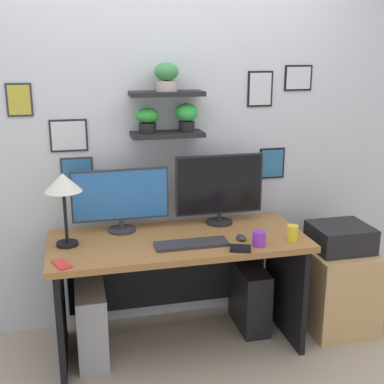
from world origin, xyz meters
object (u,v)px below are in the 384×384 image
Objects in this scene: monitor_left at (121,198)px; scissors_tray at (240,248)px; keyboard at (191,244)px; coffee_mug at (259,239)px; computer_tower_left at (92,324)px; monitor_right at (219,188)px; printer at (340,237)px; desk_lamp at (63,187)px; desk at (177,266)px; pen_cup at (293,233)px; computer_tower_right at (250,297)px; cell_phone at (62,264)px; drawer_cabinet at (336,287)px; computer_mouse at (241,238)px.

scissors_tray is (0.64, -0.50, -0.21)m from monitor_left.
coffee_mug is at bearing -14.00° from keyboard.
scissors_tray is at bearing -37.95° from monitor_left.
monitor_left reaches higher than computer_tower_left.
printer is at bearing -16.29° from monitor_right.
scissors_tray is at bearing -18.02° from desk_lamp.
desk is 13.26× the size of scissors_tray.
scissors_tray is 0.32× the size of printer.
pen_cup is 1.36m from computer_tower_left.
keyboard is 0.93× the size of computer_tower_left.
computer_tower_right is at bearing 6.52° from desk.
desk_lamp is 4.44× the size of pen_cup.
desk is 3.36× the size of computer_tower_left.
monitor_left is 4.41× the size of cell_phone.
cell_phone is 1.39m from computer_tower_right.
computer_tower_right is at bearing 167.74° from drawer_cabinet.
monitor_left is at bearing 142.05° from scissors_tray.
monitor_left reaches higher than printer.
monitor_left is at bearing 136.75° from keyboard.
pen_cup is at bearing -9.27° from computer_tower_left.
computer_tower_right is (0.22, 0.39, -0.54)m from scissors_tray.
monitor_right is 0.55m from scissors_tray.
pen_cup is 0.17× the size of drawer_cabinet.
desk is at bearing 158.26° from pen_cup.
scissors_tray is (-0.36, -0.07, -0.04)m from pen_cup.
computer_tower_left is (-0.23, -0.23, -0.73)m from monitor_left.
desk reaches higher than computer_tower_left.
computer_tower_left is at bearing 179.98° from printer.
computer_mouse is at bearing -25.87° from monitor_left.
printer is (0.75, 0.11, -0.11)m from computer_mouse.
monitor_left is 1.14m from computer_tower_right.
desk is at bearing 176.57° from drawer_cabinet.
computer_mouse is 0.16× the size of drawer_cabinet.
pen_cup is 0.26× the size of printer.
computer_tower_right is (0.48, 0.25, -0.54)m from keyboard.
monitor_left reaches higher than cell_phone.
cell_phone is (-0.70, -0.30, 0.22)m from desk.
pen_cup is (0.62, -0.07, 0.04)m from keyboard.
monitor_right is 5.93× the size of pen_cup.
scissors_tray is at bearing -161.64° from printer.
keyboard is 4.89× the size of coffee_mug.
desk_lamp is at bearing 171.25° from computer_mouse.
scissors_tray is 0.71m from computer_tower_right.
computer_mouse is at bearing 162.99° from pen_cup.
printer is (0.81, 0.27, -0.10)m from scissors_tray.
pen_cup is (0.67, -0.27, 0.26)m from desk.
desk_lamp reaches higher than desk.
cell_phone is at bearing -120.87° from computer_tower_left.
drawer_cabinet is at bearing 18.36° from scissors_tray.
desk_lamp is 0.77× the size of drawer_cabinet.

